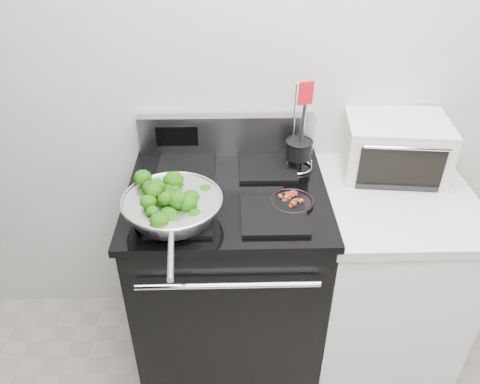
{
  "coord_description": "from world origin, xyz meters",
  "views": [
    {
      "loc": [
        -0.29,
        -0.11,
        1.98
      ],
      "look_at": [
        -0.25,
        1.36,
        0.98
      ],
      "focal_mm": 35.0,
      "sensor_mm": 36.0,
      "label": 1
    }
  ],
  "objects_px": {
    "utensil_holder": "(298,154)",
    "toaster_oven": "(394,146)",
    "bacon_plate": "(292,200)",
    "gas_range": "(229,276)",
    "skillet": "(172,206)"
  },
  "relations": [
    {
      "from": "utensil_holder",
      "to": "toaster_oven",
      "type": "distance_m",
      "value": 0.4
    },
    {
      "from": "utensil_holder",
      "to": "bacon_plate",
      "type": "bearing_deg",
      "value": -114.66
    },
    {
      "from": "bacon_plate",
      "to": "utensil_holder",
      "type": "height_order",
      "value": "utensil_holder"
    },
    {
      "from": "gas_range",
      "to": "skillet",
      "type": "bearing_deg",
      "value": -137.59
    },
    {
      "from": "skillet",
      "to": "bacon_plate",
      "type": "relative_size",
      "value": 3.48
    },
    {
      "from": "gas_range",
      "to": "utensil_holder",
      "type": "height_order",
      "value": "utensil_holder"
    },
    {
      "from": "toaster_oven",
      "to": "bacon_plate",
      "type": "bearing_deg",
      "value": -142.82
    },
    {
      "from": "skillet",
      "to": "utensil_holder",
      "type": "distance_m",
      "value": 0.6
    },
    {
      "from": "gas_range",
      "to": "toaster_oven",
      "type": "relative_size",
      "value": 2.56
    },
    {
      "from": "skillet",
      "to": "toaster_oven",
      "type": "distance_m",
      "value": 0.97
    },
    {
      "from": "skillet",
      "to": "bacon_plate",
      "type": "bearing_deg",
      "value": 6.26
    },
    {
      "from": "gas_range",
      "to": "bacon_plate",
      "type": "distance_m",
      "value": 0.55
    },
    {
      "from": "gas_range",
      "to": "bacon_plate",
      "type": "bearing_deg",
      "value": -20.24
    },
    {
      "from": "bacon_plate",
      "to": "gas_range",
      "type": "bearing_deg",
      "value": 159.76
    },
    {
      "from": "gas_range",
      "to": "toaster_oven",
      "type": "distance_m",
      "value": 0.91
    }
  ]
}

